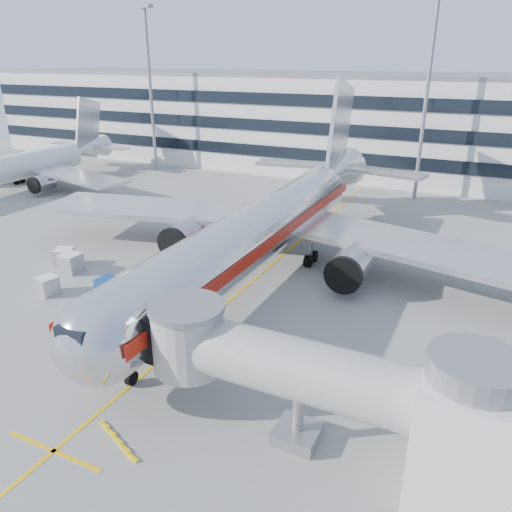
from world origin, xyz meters
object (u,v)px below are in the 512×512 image
at_px(main_jet, 270,223).
at_px(belt_loader, 137,305).
at_px(cargo_container_front, 48,285).
at_px(ramp_worker, 131,296).
at_px(baggage_tug, 111,293).
at_px(cargo_container_right, 64,257).
at_px(cargo_container_left, 71,263).

height_order(main_jet, belt_loader, main_jet).
relative_size(cargo_container_front, ramp_worker, 0.86).
bearing_deg(cargo_container_front, baggage_tug, 9.47).
xyz_separation_m(belt_loader, ramp_worker, (-0.78, 0.35, 0.38)).
xyz_separation_m(cargo_container_right, ramp_worker, (11.01, -4.04, 0.18)).
xyz_separation_m(belt_loader, cargo_container_front, (-8.49, -0.61, 0.12)).
relative_size(main_jet, cargo_container_front, 29.06).
xyz_separation_m(main_jet, cargo_container_front, (-13.90, -12.98, -3.48)).
distance_m(baggage_tug, cargo_container_front, 5.84).
distance_m(main_jet, belt_loader, 13.97).
height_order(belt_loader, cargo_container_left, belt_loader).
height_order(cargo_container_front, ramp_worker, ramp_worker).
bearing_deg(cargo_container_right, cargo_container_front, -56.68).
xyz_separation_m(cargo_container_left, cargo_container_front, (1.63, -4.19, -0.11)).
bearing_deg(cargo_container_front, belt_loader, 4.13).
relative_size(main_jet, cargo_container_right, 25.58).
height_order(belt_loader, ramp_worker, belt_loader).
height_order(cargo_container_left, ramp_worker, ramp_worker).
relative_size(belt_loader, cargo_container_right, 2.37).
height_order(baggage_tug, cargo_container_right, baggage_tug).
distance_m(cargo_container_right, cargo_container_front, 5.99).
distance_m(baggage_tug, cargo_container_right, 9.91).
bearing_deg(cargo_container_left, ramp_worker, -19.03).
xyz_separation_m(cargo_container_front, ramp_worker, (7.72, 0.97, 0.26)).
relative_size(main_jet, belt_loader, 10.79).
bearing_deg(cargo_container_right, baggage_tug, -24.09).
bearing_deg(baggage_tug, cargo_container_left, 156.38).
bearing_deg(ramp_worker, cargo_container_front, 153.85).
bearing_deg(baggage_tug, belt_loader, -7.20).
xyz_separation_m(main_jet, cargo_container_right, (-17.19, -7.98, -3.40)).
bearing_deg(belt_loader, cargo_container_left, 160.54).
xyz_separation_m(main_jet, baggage_tug, (-8.14, -12.02, -3.33)).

